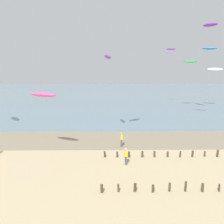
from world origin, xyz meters
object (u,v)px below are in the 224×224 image
at_px(person_mid_beach, 126,156).
at_px(kite_aloft_0, 215,69).
at_px(kite_aloft_1, 108,57).
at_px(kite_aloft_2, 43,94).
at_px(kite_aloft_6, 210,25).
at_px(kite_aloft_8, 210,48).
at_px(kite_aloft_3, 171,49).
at_px(kite_aloft_4, 190,61).
at_px(person_nearest_camera, 121,139).

height_order(person_mid_beach, kite_aloft_0, kite_aloft_0).
bearing_deg(kite_aloft_0, kite_aloft_1, 61.25).
distance_m(kite_aloft_2, kite_aloft_6, 31.16).
relative_size(kite_aloft_6, kite_aloft_8, 1.51).
bearing_deg(kite_aloft_6, kite_aloft_3, 0.14).
xyz_separation_m(person_mid_beach, kite_aloft_0, (19.82, 28.89, 7.26)).
xyz_separation_m(kite_aloft_2, kite_aloft_8, (22.67, 14.51, 5.25)).
bearing_deg(kite_aloft_4, kite_aloft_3, 128.09).
distance_m(kite_aloft_4, kite_aloft_8, 10.41).
bearing_deg(person_nearest_camera, kite_aloft_4, 57.05).
bearing_deg(kite_aloft_3, kite_aloft_8, -54.92).
distance_m(kite_aloft_1, kite_aloft_6, 21.34).
bearing_deg(kite_aloft_0, kite_aloft_8, 82.33).
height_order(person_nearest_camera, kite_aloft_8, kite_aloft_8).
distance_m(person_mid_beach, kite_aloft_3, 35.34).
bearing_deg(kite_aloft_8, kite_aloft_1, 53.54).
bearing_deg(kite_aloft_4, person_nearest_camera, -123.16).
relative_size(kite_aloft_1, kite_aloft_2, 0.79).
height_order(kite_aloft_1, kite_aloft_8, kite_aloft_8).
bearing_deg(kite_aloft_4, person_mid_beach, -117.46).
relative_size(kite_aloft_3, kite_aloft_4, 0.67).
bearing_deg(person_mid_beach, person_nearest_camera, 91.88).
distance_m(kite_aloft_0, kite_aloft_6, 11.92).
xyz_separation_m(kite_aloft_1, kite_aloft_6, (17.04, 11.70, 5.29)).
xyz_separation_m(kite_aloft_3, kite_aloft_4, (2.98, -3.77, -2.49)).
bearing_deg(kite_aloft_1, kite_aloft_6, -64.11).
relative_size(person_mid_beach, kite_aloft_3, 0.89).
bearing_deg(kite_aloft_6, kite_aloft_8, 141.70).
distance_m(person_nearest_camera, person_mid_beach, 5.42).
height_order(kite_aloft_0, kite_aloft_6, kite_aloft_6).
xyz_separation_m(kite_aloft_4, kite_aloft_6, (0.94, -6.80, 6.03)).
distance_m(kite_aloft_0, kite_aloft_8, 13.21).
height_order(person_mid_beach, kite_aloft_6, kite_aloft_6).
bearing_deg(person_nearest_camera, kite_aloft_3, 66.23).
xyz_separation_m(kite_aloft_0, kite_aloft_2, (-28.37, -25.85, -1.59)).
xyz_separation_m(kite_aloft_0, kite_aloft_3, (-8.50, 2.62, 4.06)).
bearing_deg(kite_aloft_2, kite_aloft_8, -121.74).
relative_size(kite_aloft_4, kite_aloft_8, 1.27).
bearing_deg(kite_aloft_2, kite_aloft_6, -117.38).
xyz_separation_m(kite_aloft_1, kite_aloft_8, (15.93, 8.30, 1.35)).
distance_m(person_mid_beach, kite_aloft_8, 25.03).
relative_size(kite_aloft_1, kite_aloft_8, 1.13).
bearing_deg(kite_aloft_4, kite_aloft_6, -82.32).
bearing_deg(kite_aloft_3, kite_aloft_0, 6.60).
bearing_deg(kite_aloft_8, kite_aloft_2, 58.63).
relative_size(kite_aloft_2, kite_aloft_8, 1.44).
distance_m(person_nearest_camera, kite_aloft_8, 21.70).
height_order(person_mid_beach, kite_aloft_3, kite_aloft_3).
height_order(kite_aloft_2, kite_aloft_6, kite_aloft_6).
relative_size(kite_aloft_0, kite_aloft_3, 1.57).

